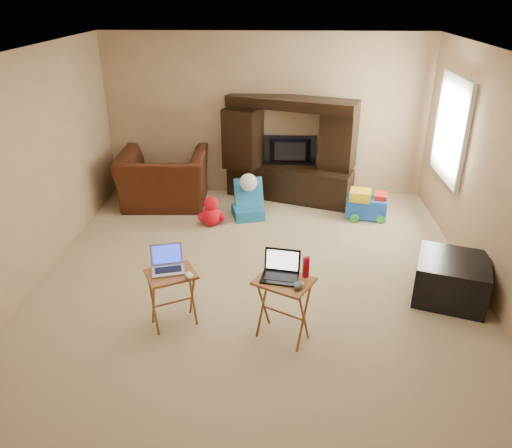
# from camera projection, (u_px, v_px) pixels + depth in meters

# --- Properties ---
(floor) EXTENTS (5.50, 5.50, 0.00)m
(floor) POSITION_uv_depth(u_px,v_px,m) (257.00, 279.00, 5.81)
(floor) COLOR #C4B287
(floor) RESTS_ON ground
(ceiling) EXTENTS (5.50, 5.50, 0.00)m
(ceiling) POSITION_uv_depth(u_px,v_px,m) (257.00, 53.00, 4.73)
(ceiling) COLOR silver
(ceiling) RESTS_ON ground
(wall_back) EXTENTS (5.00, 0.00, 5.00)m
(wall_back) POSITION_uv_depth(u_px,v_px,m) (266.00, 116.00, 7.75)
(wall_back) COLOR tan
(wall_back) RESTS_ON ground
(wall_front) EXTENTS (5.00, 0.00, 5.00)m
(wall_front) POSITION_uv_depth(u_px,v_px,m) (233.00, 347.00, 2.79)
(wall_front) COLOR tan
(wall_front) RESTS_ON ground
(wall_left) EXTENTS (0.00, 5.50, 5.50)m
(wall_left) POSITION_uv_depth(u_px,v_px,m) (26.00, 173.00, 5.38)
(wall_left) COLOR tan
(wall_left) RESTS_ON ground
(wall_right) EXTENTS (0.00, 5.50, 5.50)m
(wall_right) POSITION_uv_depth(u_px,v_px,m) (498.00, 182.00, 5.15)
(wall_right) COLOR tan
(wall_right) RESTS_ON ground
(window_pane) EXTENTS (0.00, 1.20, 1.20)m
(window_pane) POSITION_uv_depth(u_px,v_px,m) (453.00, 129.00, 6.49)
(window_pane) COLOR white
(window_pane) RESTS_ON ground
(window_frame) EXTENTS (0.06, 1.14, 1.34)m
(window_frame) POSITION_uv_depth(u_px,v_px,m) (451.00, 129.00, 6.49)
(window_frame) COLOR white
(window_frame) RESTS_ON ground
(entertainment_center) EXTENTS (2.01, 1.11, 1.60)m
(entertainment_center) POSITION_uv_depth(u_px,v_px,m) (290.00, 150.00, 7.68)
(entertainment_center) COLOR black
(entertainment_center) RESTS_ON floor
(television) EXTENTS (0.81, 0.11, 0.47)m
(television) POSITION_uv_depth(u_px,v_px,m) (290.00, 152.00, 7.71)
(television) COLOR black
(television) RESTS_ON entertainment_center
(recliner) EXTENTS (1.33, 1.18, 0.83)m
(recliner) POSITION_uv_depth(u_px,v_px,m) (164.00, 179.00, 7.61)
(recliner) COLOR #441A0E
(recliner) RESTS_ON floor
(child_rocker) EXTENTS (0.54, 0.58, 0.56)m
(child_rocker) POSITION_uv_depth(u_px,v_px,m) (248.00, 200.00, 7.23)
(child_rocker) COLOR #1A6593
(child_rocker) RESTS_ON floor
(plush_toy) EXTENTS (0.39, 0.33, 0.44)m
(plush_toy) POSITION_uv_depth(u_px,v_px,m) (211.00, 211.00, 7.02)
(plush_toy) COLOR red
(plush_toy) RESTS_ON floor
(push_toy) EXTENTS (0.67, 0.54, 0.44)m
(push_toy) POSITION_uv_depth(u_px,v_px,m) (367.00, 204.00, 7.24)
(push_toy) COLOR blue
(push_toy) RESTS_ON floor
(ottoman) EXTENTS (0.92, 0.92, 0.47)m
(ottoman) POSITION_uv_depth(u_px,v_px,m) (451.00, 279.00, 5.36)
(ottoman) COLOR black
(ottoman) RESTS_ON floor
(tray_table_left) EXTENTS (0.57, 0.53, 0.59)m
(tray_table_left) POSITION_uv_depth(u_px,v_px,m) (173.00, 299.00, 4.91)
(tray_table_left) COLOR #A15927
(tray_table_left) RESTS_ON floor
(tray_table_right) EXTENTS (0.62, 0.58, 0.64)m
(tray_table_right) POSITION_uv_depth(u_px,v_px,m) (283.00, 309.00, 4.70)
(tray_table_right) COLOR #994F25
(tray_table_right) RESTS_ON floor
(laptop_left) EXTENTS (0.37, 0.33, 0.24)m
(laptop_left) POSITION_uv_depth(u_px,v_px,m) (167.00, 261.00, 4.76)
(laptop_left) COLOR #A4A4A9
(laptop_left) RESTS_ON tray_table_left
(laptop_right) EXTENTS (0.38, 0.33, 0.24)m
(laptop_right) POSITION_uv_depth(u_px,v_px,m) (280.00, 268.00, 4.53)
(laptop_right) COLOR black
(laptop_right) RESTS_ON tray_table_right
(mouse_left) EXTENTS (0.12, 0.14, 0.05)m
(mouse_left) POSITION_uv_depth(u_px,v_px,m) (189.00, 275.00, 4.70)
(mouse_left) COLOR silver
(mouse_left) RESTS_ON tray_table_left
(mouse_right) EXTENTS (0.12, 0.15, 0.05)m
(mouse_right) POSITION_uv_depth(u_px,v_px,m) (299.00, 285.00, 4.44)
(mouse_right) COLOR #444449
(mouse_right) RESTS_ON tray_table_right
(water_bottle) EXTENTS (0.06, 0.06, 0.20)m
(water_bottle) POSITION_uv_depth(u_px,v_px,m) (306.00, 267.00, 4.58)
(water_bottle) COLOR red
(water_bottle) RESTS_ON tray_table_right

